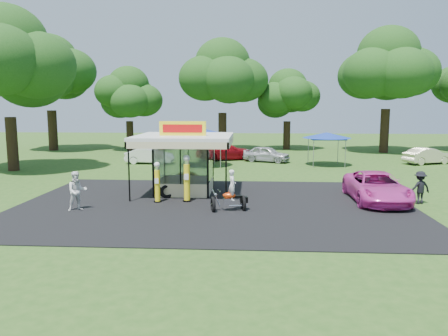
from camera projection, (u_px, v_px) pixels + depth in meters
The scene contains 24 objects.
ground at pixel (211, 215), 20.35m from camera, with size 120.00×120.00×0.00m, color #274F18.
asphalt_apron at pixel (215, 205), 22.32m from camera, with size 20.00×14.00×0.04m, color black.
gas_station_kiosk at pixel (185, 163), 25.15m from camera, with size 5.40×5.40×4.18m.
gas_pump_left at pixel (157, 183), 22.72m from camera, with size 0.40×0.40×2.16m.
gas_pump_right at pixel (187, 180), 22.87m from camera, with size 0.47×0.47×2.50m.
motorcycle at pixel (231, 194), 20.95m from camera, with size 1.85×1.19×2.10m.
spare_tires at pixel (166, 191), 23.99m from camera, with size 0.95×0.86×0.77m.
a_frame_sign at pixel (399, 200), 21.29m from camera, with size 0.54×0.52×0.91m.
kiosk_car at pixel (190, 179), 27.52m from camera, with size 1.13×2.82×0.96m, color yellow.
pink_sedan at pixel (376, 187), 22.98m from camera, with size 2.61×5.65×1.57m, color #E33DAE.
spectator_west at pixel (77, 191), 21.02m from camera, with size 0.94×0.73×1.92m, color white.
spectator_east_a at pixel (420, 188), 22.51m from camera, with size 1.11×0.64×1.71m, color black.
bg_car_a at pixel (150, 156), 38.07m from camera, with size 1.46×4.17×1.38m, color white.
bg_car_b at pixel (225, 151), 40.68m from camera, with size 2.25×5.52×1.60m, color maroon.
bg_car_c at pixel (267, 154), 39.19m from camera, with size 1.68×4.18×1.42m, color #ADAEB2.
bg_car_e at pixel (427, 156), 37.81m from camera, with size 1.49×4.29×1.41m, color beige.
tent_west at pixel (200, 132), 36.22m from camera, with size 4.58×4.58×3.20m.
tent_east at pixel (327, 136), 36.62m from camera, with size 4.01×4.01×2.81m.
oak_far_a at pixel (50, 79), 48.42m from camera, with size 10.60×10.60×12.56m.
oak_far_b at pixel (129, 98), 48.24m from camera, with size 7.65×7.65×9.13m.
oak_far_c at pixel (222, 82), 47.43m from camera, with size 10.17×10.17×11.98m.
oak_far_d at pixel (287, 99), 49.61m from camera, with size 7.54×7.54×8.97m.
oak_far_e at pixel (387, 74), 45.95m from camera, with size 10.91×10.91×12.98m.
oak_near at pixel (7, 70), 33.04m from camera, with size 10.68×10.68×12.30m.
Camera 1 is at (1.86, -19.75, 5.07)m, focal length 35.00 mm.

